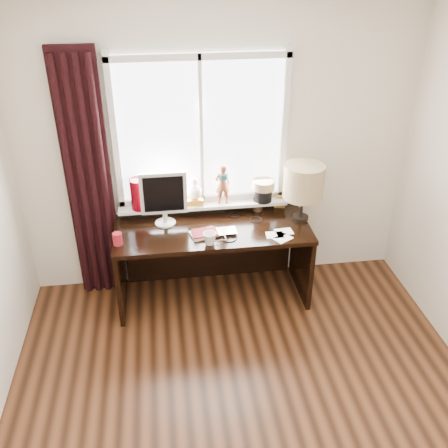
{
  "coord_description": "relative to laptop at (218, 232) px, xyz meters",
  "views": [
    {
      "loc": [
        -0.5,
        -2.09,
        2.95
      ],
      "look_at": [
        -0.05,
        1.25,
        1.0
      ],
      "focal_mm": 40.0,
      "sensor_mm": 36.0,
      "label": 1
    }
  ],
  "objects": [
    {
      "name": "floor",
      "position": [
        0.06,
        -1.52,
        -0.76
      ],
      "size": [
        3.5,
        4.0,
        0.0
      ],
      "primitive_type": "cube",
      "color": "#592F18",
      "rests_on": "ground"
    },
    {
      "name": "ceiling",
      "position": [
        0.06,
        -1.52,
        1.84
      ],
      "size": [
        3.5,
        4.0,
        0.0
      ],
      "primitive_type": "cube",
      "color": "white",
      "rests_on": "wall_back"
    },
    {
      "name": "wall_back",
      "position": [
        0.06,
        0.48,
        0.54
      ],
      "size": [
        3.5,
        0.0,
        2.6
      ],
      "primitive_type": "cube",
      "rotation": [
        1.57,
        0.0,
        0.0
      ],
      "color": "beige",
      "rests_on": "ground"
    },
    {
      "name": "laptop",
      "position": [
        0.0,
        0.0,
        0.0
      ],
      "size": [
        0.33,
        0.22,
        0.03
      ],
      "primitive_type": "imported",
      "rotation": [
        0.0,
        0.0,
        0.04
      ],
      "color": "silver",
      "rests_on": "desk"
    },
    {
      "name": "mug",
      "position": [
        -0.09,
        -0.15,
        0.04
      ],
      "size": [
        0.15,
        0.15,
        0.11
      ],
      "primitive_type": "imported",
      "rotation": [
        0.0,
        0.0,
        0.83
      ],
      "color": "white",
      "rests_on": "desk"
    },
    {
      "name": "red_cup",
      "position": [
        -0.84,
        -0.06,
        0.04
      ],
      "size": [
        0.08,
        0.08,
        0.11
      ],
      "primitive_type": "cylinder",
      "color": "maroon",
      "rests_on": "desk"
    },
    {
      "name": "window",
      "position": [
        -0.08,
        0.42,
        0.54
      ],
      "size": [
        1.52,
        0.21,
        1.4
      ],
      "color": "white",
      "rests_on": "ground"
    },
    {
      "name": "curtain",
      "position": [
        -1.07,
        0.38,
        0.35
      ],
      "size": [
        0.38,
        0.09,
        2.25
      ],
      "color": "black",
      "rests_on": "floor"
    },
    {
      "name": "desk",
      "position": [
        -0.04,
        0.2,
        -0.26
      ],
      "size": [
        1.7,
        0.7,
        0.75
      ],
      "color": "black",
      "rests_on": "floor"
    },
    {
      "name": "monitor",
      "position": [
        -0.44,
        0.23,
        0.27
      ],
      "size": [
        0.4,
        0.18,
        0.49
      ],
      "color": "beige",
      "rests_on": "desk"
    },
    {
      "name": "notebook_stack",
      "position": [
        -0.12,
        -0.01,
        0.0
      ],
      "size": [
        0.25,
        0.21,
        0.03
      ],
      "color": "beige",
      "rests_on": "desk"
    },
    {
      "name": "brush_holder",
      "position": [
        0.42,
        0.37,
        0.05
      ],
      "size": [
        0.09,
        0.09,
        0.25
      ],
      "color": "black",
      "rests_on": "desk"
    },
    {
      "name": "icon_frame",
      "position": [
        0.63,
        0.39,
        0.05
      ],
      "size": [
        0.1,
        0.04,
        0.13
      ],
      "color": "gold",
      "rests_on": "desk"
    },
    {
      "name": "table_lamp",
      "position": [
        0.76,
        0.15,
        0.35
      ],
      "size": [
        0.35,
        0.35,
        0.52
      ],
      "color": "black",
      "rests_on": "desk"
    },
    {
      "name": "loose_papers",
      "position": [
        0.52,
        -0.1,
        -0.01
      ],
      "size": [
        0.25,
        0.25,
        0.0
      ],
      "color": "white",
      "rests_on": "desk"
    },
    {
      "name": "desk_cables",
      "position": [
        0.2,
        0.09,
        -0.01
      ],
      "size": [
        0.42,
        0.53,
        0.01
      ],
      "color": "black",
      "rests_on": "desk"
    }
  ]
}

